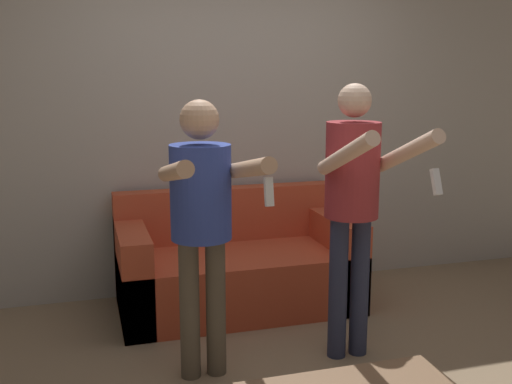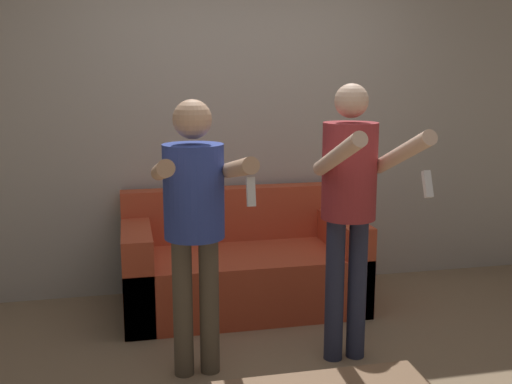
{
  "view_description": "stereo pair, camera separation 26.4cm",
  "coord_description": "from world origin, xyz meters",
  "views": [
    {
      "loc": [
        -1.11,
        -2.76,
        1.66
      ],
      "look_at": [
        -0.06,
        0.76,
        0.94
      ],
      "focal_mm": 42.0,
      "sensor_mm": 36.0,
      "label": 1
    },
    {
      "loc": [
        -0.85,
        -2.83,
        1.66
      ],
      "look_at": [
        -0.06,
        0.76,
        0.94
      ],
      "focal_mm": 42.0,
      "sensor_mm": 36.0,
      "label": 2
    }
  ],
  "objects": [
    {
      "name": "wall_back",
      "position": [
        0.0,
        1.71,
        1.35
      ],
      "size": [
        6.4,
        0.06,
        2.7
      ],
      "color": "#B7B2A8",
      "rests_on": "ground_plane"
    },
    {
      "name": "couch",
      "position": [
        -0.06,
        1.26,
        0.29
      ],
      "size": [
        1.68,
        0.84,
        0.83
      ],
      "color": "#C64C2D",
      "rests_on": "ground_plane"
    },
    {
      "name": "person_standing_left",
      "position": [
        -0.5,
        0.28,
        0.96
      ],
      "size": [
        0.45,
        0.8,
        1.54
      ],
      "color": "brown",
      "rests_on": "ground_plane"
    },
    {
      "name": "person_standing_right",
      "position": [
        0.38,
        0.29,
        1.01
      ],
      "size": [
        0.43,
        0.76,
        1.62
      ],
      "color": "#282D47",
      "rests_on": "ground_plane"
    }
  ]
}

